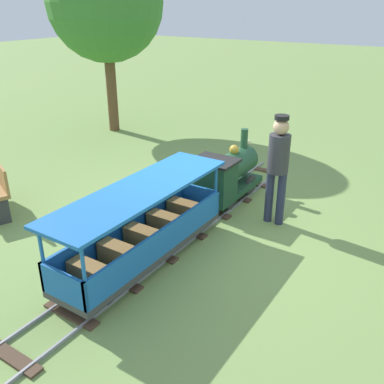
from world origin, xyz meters
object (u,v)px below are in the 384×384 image
locomotive (226,174)px  passenger_car (143,232)px  conductor_person (278,162)px  oak_tree_near (105,3)px

locomotive → passenger_car: size_ratio=0.54×
conductor_person → oak_tree_near: size_ratio=0.37×
locomotive → oak_tree_near: 5.59m
locomotive → oak_tree_near: (-4.48, 2.23, 2.50)m
locomotive → conductor_person: size_ratio=0.89×
conductor_person → oak_tree_near: 6.29m
locomotive → conductor_person: 1.08m
passenger_car → oak_tree_near: oak_tree_near is taller
locomotive → conductor_person: conductor_person is taller
passenger_car → conductor_person: bearing=63.3°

